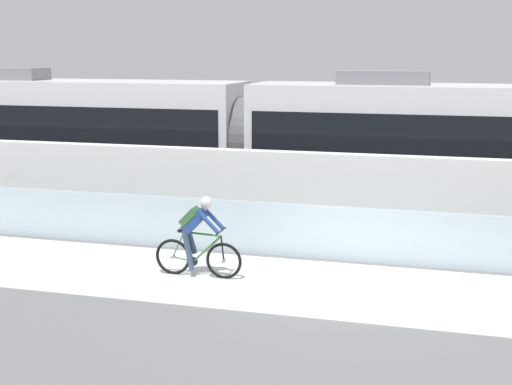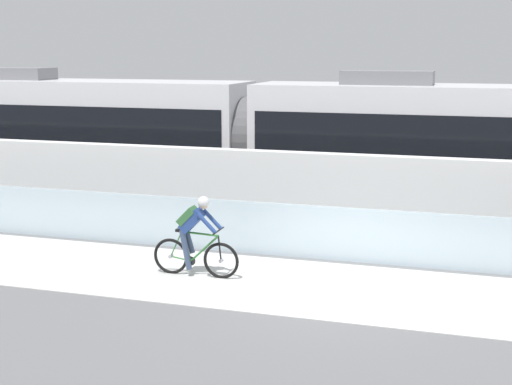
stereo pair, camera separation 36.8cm
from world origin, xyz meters
name	(u,v)px [view 1 (the left image)]	position (x,y,z in m)	size (l,w,h in m)	color
ground_plane	(344,289)	(0.00, 0.00, 0.00)	(200.00, 200.00, 0.00)	slate
bike_path_deck	(344,289)	(0.00, 0.00, 0.01)	(32.00, 3.20, 0.01)	silver
glass_parapet	(358,235)	(0.00, 1.85, 0.57)	(32.00, 0.05, 1.15)	silver
concrete_barrier_wall	(368,198)	(0.00, 3.65, 1.00)	(32.00, 0.36, 2.00)	white
tram_rail_near	(378,216)	(0.00, 6.13, 0.00)	(32.00, 0.08, 0.01)	#595654
tram_rail_far	(383,205)	(0.00, 7.57, 0.00)	(32.00, 0.08, 0.01)	#595654
tram	(247,138)	(-3.83, 6.85, 1.89)	(22.56, 2.54, 3.81)	silver
cyclist_on_bike	(197,237)	(-2.87, 0.00, 0.80)	(1.77, 0.58, 1.61)	black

